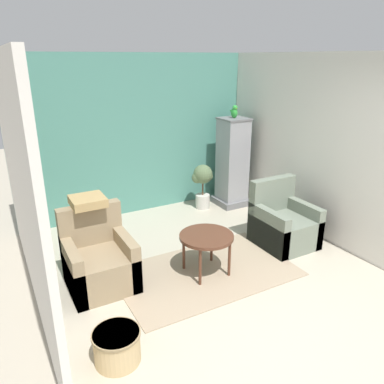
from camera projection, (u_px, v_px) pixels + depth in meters
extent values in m
plane|color=#B2A893|center=(284.00, 338.00, 3.60)|extent=(20.00, 20.00, 0.00)
cube|color=#4C897A|center=(138.00, 136.00, 6.20)|extent=(4.02, 0.06, 2.62)
cube|color=silver|center=(20.00, 188.00, 3.77)|extent=(0.06, 3.66, 2.62)
cube|color=silver|center=(308.00, 145.00, 5.56)|extent=(0.06, 3.66, 2.62)
cube|color=gray|center=(206.00, 272.00, 4.70)|extent=(2.18, 1.34, 0.01)
cylinder|color=#512D1E|center=(206.00, 236.00, 4.53)|extent=(0.66, 0.66, 0.04)
cylinder|color=#512D1E|center=(200.00, 267.00, 4.35)|extent=(0.04, 0.04, 0.48)
cylinder|color=#512D1E|center=(229.00, 259.00, 4.54)|extent=(0.04, 0.04, 0.48)
cylinder|color=#512D1E|center=(184.00, 252.00, 4.69)|extent=(0.04, 0.04, 0.48)
cylinder|color=#512D1E|center=(212.00, 245.00, 4.88)|extent=(0.04, 0.04, 0.48)
cube|color=#8E7A5B|center=(101.00, 270.00, 4.36)|extent=(0.74, 0.77, 0.43)
cube|color=#8E7A5B|center=(90.00, 224.00, 4.46)|extent=(0.74, 0.14, 0.49)
cube|color=#8E7A5B|center=(73.00, 270.00, 4.19)|extent=(0.12, 0.77, 0.60)
cube|color=#8E7A5B|center=(126.00, 257.00, 4.47)|extent=(0.12, 0.77, 0.60)
cube|color=slate|center=(284.00, 231.00, 5.33)|extent=(0.74, 0.77, 0.43)
cube|color=slate|center=(272.00, 194.00, 5.43)|extent=(0.74, 0.14, 0.49)
cube|color=slate|center=(268.00, 230.00, 5.16)|extent=(0.12, 0.77, 0.60)
cube|color=slate|center=(301.00, 221.00, 5.44)|extent=(0.12, 0.77, 0.60)
cube|color=slate|center=(231.00, 201.00, 6.89)|extent=(0.55, 0.55, 0.11)
cube|color=#939399|center=(232.00, 160.00, 6.63)|extent=(0.44, 0.44, 1.43)
cube|color=slate|center=(234.00, 119.00, 6.38)|extent=(0.46, 0.46, 0.03)
ellipsoid|color=green|center=(234.00, 113.00, 6.35)|extent=(0.10, 0.13, 0.16)
sphere|color=green|center=(235.00, 108.00, 6.30)|extent=(0.09, 0.09, 0.09)
cone|color=gold|center=(236.00, 108.00, 6.27)|extent=(0.04, 0.04, 0.04)
cone|color=green|center=(232.00, 114.00, 6.40)|extent=(0.05, 0.11, 0.14)
cylinder|color=beige|center=(203.00, 201.00, 6.67)|extent=(0.25, 0.25, 0.25)
cylinder|color=brown|center=(203.00, 188.00, 6.58)|extent=(0.03, 0.03, 0.27)
sphere|color=#566B47|center=(203.00, 174.00, 6.50)|extent=(0.33, 0.33, 0.33)
sphere|color=#566B47|center=(197.00, 178.00, 6.51)|extent=(0.20, 0.20, 0.20)
sphere|color=#566B47|center=(208.00, 176.00, 6.53)|extent=(0.18, 0.18, 0.18)
cylinder|color=tan|center=(117.00, 346.00, 3.29)|extent=(0.41, 0.41, 0.30)
cylinder|color=#957E57|center=(116.00, 334.00, 3.24)|extent=(0.43, 0.43, 0.02)
cube|color=tan|center=(88.00, 201.00, 4.36)|extent=(0.38, 0.38, 0.10)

